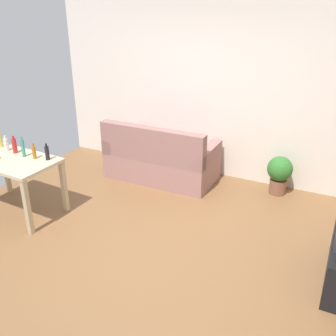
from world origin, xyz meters
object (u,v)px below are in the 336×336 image
Objects in this scene: potted_plant at (279,173)px; bottle_dark at (47,153)px; desk at (12,166)px; bottle_clear at (6,144)px; bottle_amber at (34,152)px; couch at (160,160)px; bottle_red at (14,145)px; bottle_tall at (23,148)px; bottle_squat at (0,140)px.

potted_plant is 2.62× the size of bottle_dark.
desk is at bearing -145.92° from potted_plant.
bottle_amber is (0.53, -0.04, 0.00)m from bottle_clear.
desk is 0.37m from bottle_amber.
couch is at bearing 58.45° from bottle_amber.
bottle_clear is at bearing 147.13° from desk.
bottle_amber is (0.37, -0.03, -0.01)m from bottle_red.
bottle_red reaches higher than desk.
bottle_red is at bearing 49.13° from couch.
bottle_amber is (0.17, 0.01, -0.03)m from bottle_tall.
bottle_squat is (-3.45, -1.79, 0.53)m from potted_plant.
couch is 1.93m from bottle_amber.
bottle_tall is (0.20, -0.05, 0.02)m from bottle_red.
bottle_tall is (0.55, -0.12, 0.02)m from bottle_squat.
bottle_squat is at bearing 175.39° from bottle_dark.
bottle_clear is at bearing -150.42° from potted_plant.
bottle_tall is 1.25× the size of bottle_dark.
potted_plant is 3.21m from bottle_dark.
couch is 7.07× the size of bottle_red.
bottle_amber is at bearing 4.73° from bottle_tall.
bottle_amber reaches higher than couch.
bottle_clear reaches higher than desk.
couch is at bearing 41.09° from bottle_squat.
desk is 5.52× the size of bottle_squat.
bottle_clear is 0.88× the size of bottle_red.
bottle_squat is 0.20m from bottle_clear.
bottle_red is at bearing -179.36° from bottle_dark.
bottle_red reaches higher than couch.
bottle_red is (-1.34, -1.55, 0.55)m from couch.
desk is 5.70× the size of bottle_dark.
bottle_squat is 1.03× the size of bottle_dark.
couch is 6.13× the size of bottle_tall.
bottle_tall reaches higher than potted_plant.
bottle_red is 0.87× the size of bottle_tall.
couch is 2.12m from bottle_red.
bottle_tall is 0.35m from bottle_dark.
bottle_clear reaches higher than potted_plant.
couch is at bearing -169.97° from potted_plant.
potted_plant is at bearing 37.35° from desk.
bottle_dark is (0.18, 0.04, 0.00)m from bottle_amber.
bottle_squat is at bearing 153.10° from desk.
potted_plant is 3.37m from bottle_amber.
desk is 2.17× the size of potted_plant.
bottle_squat is 0.95× the size of bottle_red.
bottle_squat reaches higher than bottle_dark.
bottle_red is at bearing 167.00° from bottle_tall.
bottle_red is 0.20m from bottle_tall.
bottle_red is 1.08× the size of bottle_dark.
bottle_dark is (0.45, 0.18, 0.20)m from desk.
bottle_squat is at bearing 41.09° from couch.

